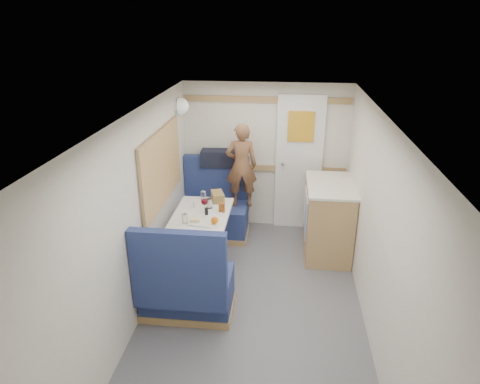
# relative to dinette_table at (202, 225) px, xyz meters

# --- Properties ---
(floor) EXTENTS (4.50, 4.50, 0.00)m
(floor) POSITION_rel_dinette_table_xyz_m (0.65, -1.00, -0.57)
(floor) COLOR #515156
(floor) RESTS_ON ground
(ceiling) EXTENTS (4.50, 4.50, 0.00)m
(ceiling) POSITION_rel_dinette_table_xyz_m (0.65, -1.00, 1.43)
(ceiling) COLOR silver
(ceiling) RESTS_ON wall_back
(wall_back) EXTENTS (2.20, 0.02, 2.00)m
(wall_back) POSITION_rel_dinette_table_xyz_m (0.65, 1.25, 0.43)
(wall_back) COLOR silver
(wall_back) RESTS_ON floor
(wall_left) EXTENTS (0.02, 4.50, 2.00)m
(wall_left) POSITION_rel_dinette_table_xyz_m (-0.45, -1.00, 0.43)
(wall_left) COLOR silver
(wall_left) RESTS_ON floor
(wall_right) EXTENTS (0.02, 4.50, 2.00)m
(wall_right) POSITION_rel_dinette_table_xyz_m (1.75, -1.00, 0.43)
(wall_right) COLOR silver
(wall_right) RESTS_ON floor
(oak_trim_low) EXTENTS (2.15, 0.02, 0.08)m
(oak_trim_low) POSITION_rel_dinette_table_xyz_m (0.65, 1.23, 0.28)
(oak_trim_low) COLOR #AC854D
(oak_trim_low) RESTS_ON wall_back
(oak_trim_high) EXTENTS (2.15, 0.02, 0.08)m
(oak_trim_high) POSITION_rel_dinette_table_xyz_m (0.65, 1.23, 1.21)
(oak_trim_high) COLOR #AC854D
(oak_trim_high) RESTS_ON wall_back
(side_window) EXTENTS (0.04, 1.30, 0.72)m
(side_window) POSITION_rel_dinette_table_xyz_m (-0.43, 0.00, 0.68)
(side_window) COLOR #AEB89C
(side_window) RESTS_ON wall_left
(rear_door) EXTENTS (0.62, 0.12, 1.86)m
(rear_door) POSITION_rel_dinette_table_xyz_m (1.10, 1.22, 0.41)
(rear_door) COLOR white
(rear_door) RESTS_ON wall_back
(dinette_table) EXTENTS (0.62, 0.92, 0.72)m
(dinette_table) POSITION_rel_dinette_table_xyz_m (0.00, 0.00, 0.00)
(dinette_table) COLOR white
(dinette_table) RESTS_ON floor
(bench_far) EXTENTS (0.90, 0.59, 1.05)m
(bench_far) POSITION_rel_dinette_table_xyz_m (-0.00, 0.86, -0.27)
(bench_far) COLOR navy
(bench_far) RESTS_ON floor
(bench_near) EXTENTS (0.90, 0.59, 1.05)m
(bench_near) POSITION_rel_dinette_table_xyz_m (-0.00, -0.86, -0.27)
(bench_near) COLOR navy
(bench_near) RESTS_ON floor
(ledge) EXTENTS (0.90, 0.14, 0.04)m
(ledge) POSITION_rel_dinette_table_xyz_m (-0.00, 1.12, 0.31)
(ledge) COLOR #AC854D
(ledge) RESTS_ON bench_far
(dome_light) EXTENTS (0.20, 0.20, 0.20)m
(dome_light) POSITION_rel_dinette_table_xyz_m (-0.39, 0.85, 1.18)
(dome_light) COLOR white
(dome_light) RESTS_ON wall_left
(galley_counter) EXTENTS (0.57, 0.92, 0.92)m
(galley_counter) POSITION_rel_dinette_table_xyz_m (1.47, 0.55, -0.10)
(galley_counter) COLOR #AC854D
(galley_counter) RESTS_ON floor
(person) EXTENTS (0.44, 0.32, 1.10)m
(person) POSITION_rel_dinette_table_xyz_m (0.36, 0.86, 0.44)
(person) COLOR brown
(person) RESTS_ON bench_far
(duffel_bag) EXTENTS (0.46, 0.24, 0.22)m
(duffel_bag) POSITION_rel_dinette_table_xyz_m (0.02, 1.12, 0.44)
(duffel_bag) COLOR black
(duffel_bag) RESTS_ON ledge
(tray) EXTENTS (0.34, 0.41, 0.02)m
(tray) POSITION_rel_dinette_table_xyz_m (0.08, -0.17, 0.16)
(tray) COLOR white
(tray) RESTS_ON dinette_table
(orange_fruit) EXTENTS (0.08, 0.08, 0.08)m
(orange_fruit) POSITION_rel_dinette_table_xyz_m (0.20, -0.28, 0.21)
(orange_fruit) COLOR orange
(orange_fruit) RESTS_ON tray
(cheese_block) EXTENTS (0.10, 0.07, 0.03)m
(cheese_block) POSITION_rel_dinette_table_xyz_m (-0.02, -0.26, 0.19)
(cheese_block) COLOR #EADF87
(cheese_block) RESTS_ON tray
(wine_glass) EXTENTS (0.08, 0.08, 0.17)m
(wine_glass) POSITION_rel_dinette_table_xyz_m (0.03, 0.02, 0.28)
(wine_glass) COLOR white
(wine_glass) RESTS_ON dinette_table
(tumbler_left) EXTENTS (0.06, 0.06, 0.10)m
(tumbler_left) POSITION_rel_dinette_table_xyz_m (-0.12, -0.27, 0.21)
(tumbler_left) COLOR white
(tumbler_left) RESTS_ON dinette_table
(tumbler_mid) EXTENTS (0.07, 0.07, 0.11)m
(tumbler_mid) POSITION_rel_dinette_table_xyz_m (-0.05, 0.38, 0.21)
(tumbler_mid) COLOR white
(tumbler_mid) RESTS_ON dinette_table
(tumbler_right) EXTENTS (0.07, 0.07, 0.11)m
(tumbler_right) POSITION_rel_dinette_table_xyz_m (0.07, 0.15, 0.21)
(tumbler_right) COLOR silver
(tumbler_right) RESTS_ON dinette_table
(beer_glass) EXTENTS (0.07, 0.07, 0.11)m
(beer_glass) POSITION_rel_dinette_table_xyz_m (0.22, 0.05, 0.21)
(beer_glass) COLOR brown
(beer_glass) RESTS_ON dinette_table
(pepper_grinder) EXTENTS (0.04, 0.04, 0.10)m
(pepper_grinder) POSITION_rel_dinette_table_xyz_m (0.07, -0.08, 0.20)
(pepper_grinder) COLOR black
(pepper_grinder) RESTS_ON dinette_table
(salt_grinder) EXTENTS (0.03, 0.03, 0.08)m
(salt_grinder) POSITION_rel_dinette_table_xyz_m (-0.11, 0.13, 0.20)
(salt_grinder) COLOR white
(salt_grinder) RESTS_ON dinette_table
(bread_loaf) EXTENTS (0.20, 0.27, 0.10)m
(bread_loaf) POSITION_rel_dinette_table_xyz_m (0.13, 0.38, 0.20)
(bread_loaf) COLOR brown
(bread_loaf) RESTS_ON dinette_table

